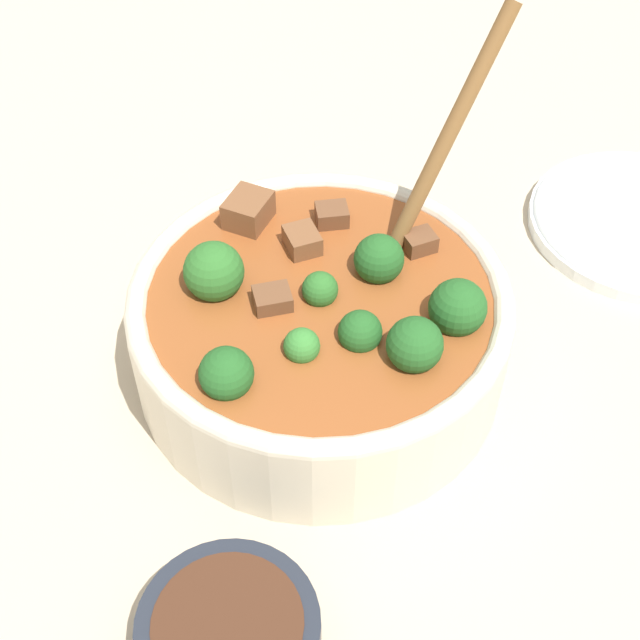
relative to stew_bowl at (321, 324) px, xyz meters
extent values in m
plane|color=#C6B293|center=(0.00, 0.00, -0.05)|extent=(4.00, 4.00, 0.00)
cylinder|color=beige|center=(0.00, 0.00, -0.01)|extent=(0.28, 0.28, 0.08)
torus|color=beige|center=(0.00, 0.00, 0.03)|extent=(0.28, 0.28, 0.02)
cylinder|color=brown|center=(0.00, 0.00, 0.01)|extent=(0.25, 0.25, 0.05)
sphere|color=#235B23|center=(-0.09, 0.04, 0.04)|extent=(0.04, 0.04, 0.04)
cylinder|color=#6B9956|center=(-0.09, 0.04, 0.01)|extent=(0.01, 0.01, 0.02)
sphere|color=#2D6B28|center=(0.00, 0.00, 0.04)|extent=(0.03, 0.03, 0.03)
cylinder|color=#6B9956|center=(0.00, 0.00, 0.02)|extent=(0.01, 0.01, 0.01)
sphere|color=#235B23|center=(0.00, -0.10, 0.04)|extent=(0.04, 0.04, 0.04)
cylinder|color=#6B9956|center=(0.00, -0.10, 0.01)|extent=(0.01, 0.01, 0.02)
sphere|color=#235B23|center=(0.03, -0.04, 0.04)|extent=(0.04, 0.04, 0.04)
cylinder|color=#6B9956|center=(0.03, -0.04, 0.01)|extent=(0.01, 0.01, 0.02)
sphere|color=#235B23|center=(-0.03, -0.04, 0.04)|extent=(0.03, 0.03, 0.03)
cylinder|color=#6B9956|center=(-0.03, -0.04, 0.01)|extent=(0.01, 0.01, 0.01)
sphere|color=#2D6B28|center=(-0.01, 0.08, 0.04)|extent=(0.04, 0.04, 0.04)
cylinder|color=#6B9956|center=(-0.01, 0.08, 0.01)|extent=(0.02, 0.02, 0.02)
sphere|color=#387F33|center=(-0.05, 0.00, 0.03)|extent=(0.03, 0.03, 0.03)
cylinder|color=#6B9956|center=(-0.05, 0.00, 0.02)|extent=(0.01, 0.01, 0.01)
sphere|color=#235B23|center=(-0.04, -0.07, 0.04)|extent=(0.04, 0.04, 0.04)
cylinder|color=#6B9956|center=(-0.04, -0.07, 0.01)|extent=(0.01, 0.01, 0.02)
cube|color=brown|center=(0.08, 0.01, 0.03)|extent=(0.03, 0.03, 0.02)
cube|color=brown|center=(0.05, 0.02, 0.03)|extent=(0.04, 0.03, 0.02)
cube|color=brown|center=(-0.02, 0.03, 0.03)|extent=(0.03, 0.03, 0.02)
cube|color=brown|center=(0.07, 0.07, 0.04)|extent=(0.04, 0.04, 0.03)
cube|color=brown|center=(0.07, -0.06, 0.03)|extent=(0.03, 0.03, 0.02)
ellipsoid|color=brown|center=(0.06, -0.04, 0.02)|extent=(0.04, 0.03, 0.01)
cylinder|color=brown|center=(0.10, -0.07, 0.11)|extent=(0.10, 0.08, 0.17)
cylinder|color=#232833|center=(-0.23, 0.00, -0.03)|extent=(0.11, 0.11, 0.04)
cylinder|color=#472819|center=(-0.23, 0.00, -0.02)|extent=(0.09, 0.09, 0.01)
cylinder|color=white|center=(0.23, -0.24, -0.04)|extent=(0.20, 0.20, 0.01)
camera|label=1|loc=(-0.43, -0.10, 0.48)|focal=50.00mm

